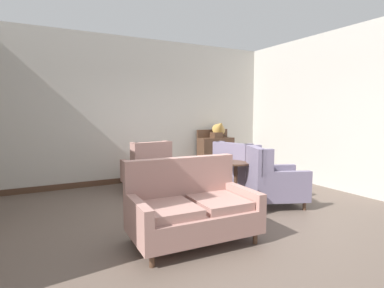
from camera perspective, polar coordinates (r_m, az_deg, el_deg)
The scene contains 13 objects.
ground at distance 4.95m, azimuth 2.74°, elevation -12.96°, with size 9.03×9.03×0.00m, color brown.
wall_back at distance 7.27m, azimuth -8.83°, elevation 6.09°, with size 6.61×0.08×3.28m, color #BCB7AD.
wall_right at distance 7.45m, azimuth 21.12°, elevation 5.77°, with size 0.08×3.97×3.28m, color #BCB7AD.
baseboard_back at distance 7.38m, azimuth -8.50°, elevation -6.25°, with size 6.45×0.03×0.12m, color #4C3323.
coffee_table at distance 5.17m, azimuth 1.10°, elevation -8.02°, with size 0.82×0.82×0.44m.
porcelain_vase at distance 5.09m, azimuth 0.53°, elevation -5.33°, with size 0.17×0.17×0.39m.
settee at distance 3.90m, azimuth -0.14°, elevation -11.90°, with size 1.55×0.94×1.01m.
armchair_far_left at distance 6.38m, azimuth -8.24°, elevation -4.74°, with size 0.87×0.90×1.02m.
armchair_beside_settee at distance 5.46m, azimuth 14.62°, elevation -6.66°, with size 1.11×1.01×1.02m.
armchair_near_sideboard at distance 6.25m, azimuth 8.43°, elevation -4.95°, with size 0.97×0.99×1.01m.
side_table at distance 5.64m, azimuth 8.11°, elevation -6.14°, with size 0.55×0.55×0.71m.
sideboard at distance 7.86m, azimuth 4.39°, elevation -1.89°, with size 0.90×0.37×1.17m.
gramophone at distance 7.75m, azimuth 5.09°, elevation 2.98°, with size 0.46×0.53×0.52m.
Camera 1 is at (-2.41, -4.02, 1.59)m, focal length 28.77 mm.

